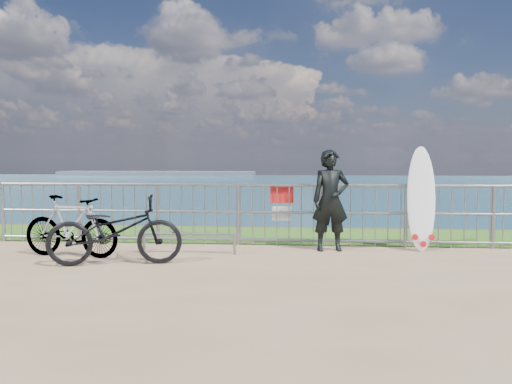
# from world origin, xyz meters

# --- Properties ---
(grass_strip) EXTENTS (120.00, 120.00, 0.00)m
(grass_strip) POSITION_xyz_m (0.00, 2.70, 0.01)
(grass_strip) COLOR #2F5F1A
(grass_strip) RESTS_ON ground
(seascape) EXTENTS (260.00, 260.00, 5.00)m
(seascape) POSITION_xyz_m (-43.75, 147.49, -4.03)
(seascape) COLOR brown
(seascape) RESTS_ON ground
(railing) EXTENTS (10.06, 0.10, 1.13)m
(railing) POSITION_xyz_m (0.02, 1.60, 0.58)
(railing) COLOR gray
(railing) RESTS_ON ground
(surfer) EXTENTS (0.69, 0.51, 1.73)m
(surfer) POSITION_xyz_m (1.14, 1.17, 0.87)
(surfer) COLOR black
(surfer) RESTS_ON ground
(surfboard) EXTENTS (0.51, 0.46, 1.81)m
(surfboard) POSITION_xyz_m (2.70, 1.36, 0.83)
(surfboard) COLOR white
(surfboard) RESTS_ON ground
(bicycle_near) EXTENTS (2.07, 1.13, 1.03)m
(bicycle_near) POSITION_xyz_m (-2.12, -0.24, 0.52)
(bicycle_near) COLOR black
(bicycle_near) RESTS_ON ground
(bicycle_far) EXTENTS (1.71, 0.71, 1.00)m
(bicycle_far) POSITION_xyz_m (-3.04, 0.26, 0.50)
(bicycle_far) COLOR black
(bicycle_far) RESTS_ON ground
(bike_rack) EXTENTS (1.72, 0.05, 0.36)m
(bike_rack) POSITION_xyz_m (-1.21, 0.66, 0.30)
(bike_rack) COLOR gray
(bike_rack) RESTS_ON ground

